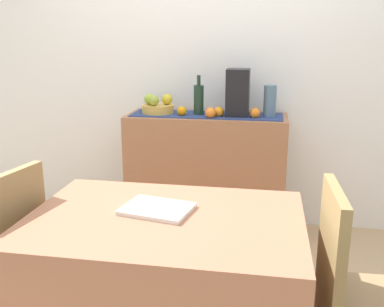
{
  "coord_description": "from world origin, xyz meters",
  "views": [
    {
      "loc": [
        0.47,
        -2.19,
        1.46
      ],
      "look_at": [
        0.03,
        0.35,
        0.76
      ],
      "focal_mm": 41.13,
      "sensor_mm": 36.0,
      "label": 1
    }
  ],
  "objects_px": {
    "sideboard_console": "(206,174)",
    "open_book": "(157,209)",
    "wine_bottle": "(199,99)",
    "ceramic_vase": "(270,101)",
    "coffee_maker": "(238,93)",
    "fruit_bowl": "(158,109)",
    "dining_table": "(166,296)"
  },
  "relations": [
    {
      "from": "sideboard_console",
      "to": "ceramic_vase",
      "type": "relative_size",
      "value": 5.16
    },
    {
      "from": "ceramic_vase",
      "to": "open_book",
      "type": "height_order",
      "value": "ceramic_vase"
    },
    {
      "from": "wine_bottle",
      "to": "ceramic_vase",
      "type": "xyz_separation_m",
      "value": [
        0.5,
        0.0,
        -0.0
      ]
    },
    {
      "from": "coffee_maker",
      "to": "dining_table",
      "type": "xyz_separation_m",
      "value": [
        -0.18,
        -1.49,
        -0.69
      ]
    },
    {
      "from": "open_book",
      "to": "sideboard_console",
      "type": "bearing_deg",
      "value": 100.8
    },
    {
      "from": "coffee_maker",
      "to": "fruit_bowl",
      "type": "bearing_deg",
      "value": 180.0
    },
    {
      "from": "fruit_bowl",
      "to": "open_book",
      "type": "bearing_deg",
      "value": -76.16
    },
    {
      "from": "open_book",
      "to": "wine_bottle",
      "type": "bearing_deg",
      "value": 103.13
    },
    {
      "from": "fruit_bowl",
      "to": "ceramic_vase",
      "type": "relative_size",
      "value": 1.04
    },
    {
      "from": "ceramic_vase",
      "to": "dining_table",
      "type": "height_order",
      "value": "ceramic_vase"
    },
    {
      "from": "sideboard_console",
      "to": "dining_table",
      "type": "height_order",
      "value": "sideboard_console"
    },
    {
      "from": "wine_bottle",
      "to": "open_book",
      "type": "distance_m",
      "value": 1.46
    },
    {
      "from": "wine_bottle",
      "to": "dining_table",
      "type": "relative_size",
      "value": 0.25
    },
    {
      "from": "dining_table",
      "to": "open_book",
      "type": "bearing_deg",
      "value": 130.41
    },
    {
      "from": "sideboard_console",
      "to": "dining_table",
      "type": "relative_size",
      "value": 1.02
    },
    {
      "from": "wine_bottle",
      "to": "dining_table",
      "type": "bearing_deg",
      "value": -86.3
    },
    {
      "from": "ceramic_vase",
      "to": "coffee_maker",
      "type": "bearing_deg",
      "value": 180.0
    },
    {
      "from": "sideboard_console",
      "to": "open_book",
      "type": "height_order",
      "value": "sideboard_console"
    },
    {
      "from": "coffee_maker",
      "to": "open_book",
      "type": "relative_size",
      "value": 1.19
    },
    {
      "from": "sideboard_console",
      "to": "wine_bottle",
      "type": "height_order",
      "value": "wine_bottle"
    },
    {
      "from": "ceramic_vase",
      "to": "open_book",
      "type": "distance_m",
      "value": 1.53
    },
    {
      "from": "fruit_bowl",
      "to": "coffee_maker",
      "type": "distance_m",
      "value": 0.6
    },
    {
      "from": "sideboard_console",
      "to": "fruit_bowl",
      "type": "bearing_deg",
      "value": 180.0
    },
    {
      "from": "fruit_bowl",
      "to": "ceramic_vase",
      "type": "bearing_deg",
      "value": 0.0
    },
    {
      "from": "sideboard_console",
      "to": "fruit_bowl",
      "type": "distance_m",
      "value": 0.6
    },
    {
      "from": "ceramic_vase",
      "to": "fruit_bowl",
      "type": "bearing_deg",
      "value": 180.0
    },
    {
      "from": "fruit_bowl",
      "to": "dining_table",
      "type": "bearing_deg",
      "value": -75.0
    },
    {
      "from": "sideboard_console",
      "to": "wine_bottle",
      "type": "relative_size",
      "value": 4.05
    },
    {
      "from": "fruit_bowl",
      "to": "dining_table",
      "type": "xyz_separation_m",
      "value": [
        0.4,
        -1.49,
        -0.56
      ]
    },
    {
      "from": "sideboard_console",
      "to": "ceramic_vase",
      "type": "xyz_separation_m",
      "value": [
        0.45,
        0.0,
        0.56
      ]
    },
    {
      "from": "sideboard_console",
      "to": "ceramic_vase",
      "type": "distance_m",
      "value": 0.72
    },
    {
      "from": "sideboard_console",
      "to": "open_book",
      "type": "xyz_separation_m",
      "value": [
        -0.01,
        -1.43,
        0.3
      ]
    }
  ]
}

